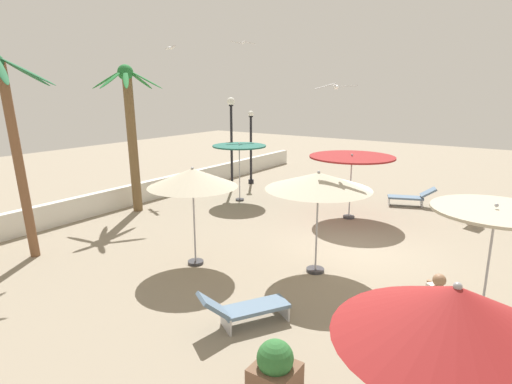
{
  "coord_description": "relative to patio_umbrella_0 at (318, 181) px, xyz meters",
  "views": [
    {
      "loc": [
        -11.2,
        -4.26,
        4.71
      ],
      "look_at": [
        0.0,
        3.38,
        1.4
      ],
      "focal_mm": 29.34,
      "sensor_mm": 36.0,
      "label": 1
    }
  ],
  "objects": [
    {
      "name": "patio_umbrella_5",
      "position": [
        -1.41,
        2.99,
        -0.02
      ],
      "size": [
        2.42,
        2.42,
        2.74
      ],
      "color": "#333338",
      "rests_on": "ground_plane"
    },
    {
      "name": "seagull_2",
      "position": [
        1.17,
        0.15,
        2.34
      ],
      "size": [
        0.78,
        0.99,
        0.17
      ],
      "color": "white"
    },
    {
      "name": "palm_tree_1",
      "position": [
        -3.85,
        7.25,
        1.16
      ],
      "size": [
        2.91,
        2.83,
        5.63
      ],
      "color": "brown",
      "rests_on": "ground_plane"
    },
    {
      "name": "seagull_0",
      "position": [
        7.66,
        7.89,
        4.46
      ],
      "size": [
        1.08,
        0.86,
        0.14
      ],
      "color": "white"
    },
    {
      "name": "palm_tree_0",
      "position": [
        1.16,
        8.52,
        0.99
      ],
      "size": [
        2.72,
        2.42,
        5.64
      ],
      "color": "brown",
      "rests_on": "ground_plane"
    },
    {
      "name": "planter",
      "position": [
        -4.44,
        -1.48,
        -2.08
      ],
      "size": [
        0.7,
        0.7,
        0.85
      ],
      "color": "brown",
      "rests_on": "ground_plane"
    },
    {
      "name": "seagull_1",
      "position": [
        5.16,
        10.22,
        4.16
      ],
      "size": [
        0.52,
        1.01,
        0.14
      ],
      "color": "white"
    },
    {
      "name": "guest_0",
      "position": [
        -2.21,
        -3.4,
        -1.46
      ],
      "size": [
        0.41,
        0.45,
        1.65
      ],
      "color": "silver",
      "rests_on": "ground_plane"
    },
    {
      "name": "lounge_chair_1",
      "position": [
        8.12,
        -0.38,
        -2.06
      ],
      "size": [
        1.19,
        1.94,
        0.83
      ],
      "color": "#B7B7BC",
      "rests_on": "ground_plane"
    },
    {
      "name": "boundary_wall",
      "position": [
        1.76,
        9.4,
        -2.03
      ],
      "size": [
        25.2,
        0.3,
        0.86
      ],
      "primitive_type": "cube",
      "color": "silver",
      "rests_on": "ground_plane"
    },
    {
      "name": "patio_umbrella_0",
      "position": [
        0.0,
        0.0,
        0.0
      ],
      "size": [
        2.72,
        2.72,
        2.74
      ],
      "color": "#333338",
      "rests_on": "ground_plane"
    },
    {
      "name": "patio_umbrella_1",
      "position": [
        -0.21,
        -3.97,
        -0.15
      ],
      "size": [
        2.44,
        2.44,
        2.54
      ],
      "color": "#333338",
      "rests_on": "ground_plane"
    },
    {
      "name": "lounge_chair_2",
      "position": [
        7.23,
        -3.01,
        -2.06
      ],
      "size": [
        1.92,
        1.23,
        0.82
      ],
      "color": "#B7B7BC",
      "rests_on": "ground_plane"
    },
    {
      "name": "patio_umbrella_2",
      "position": [
        5.06,
        1.11,
        -0.19
      ],
      "size": [
        3.11,
        3.11,
        2.45
      ],
      "color": "#333338",
      "rests_on": "ground_plane"
    },
    {
      "name": "lamp_post_1",
      "position": [
        7.92,
        7.63,
        -0.5
      ],
      "size": [
        0.28,
        0.28,
        3.71
      ],
      "color": "black",
      "rests_on": "ground_plane"
    },
    {
      "name": "lamp_post_0",
      "position": [
        6.39,
        7.7,
        0.25
      ],
      "size": [
        0.37,
        0.37,
        4.39
      ],
      "color": "black",
      "rests_on": "ground_plane"
    },
    {
      "name": "patio_umbrella_3",
      "position": [
        -5.65,
        -4.09,
        0.27
      ],
      "size": [
        2.19,
        2.19,
        3.07
      ],
      "color": "#333338",
      "rests_on": "ground_plane"
    },
    {
      "name": "ground_plane",
      "position": [
        1.76,
        -0.26,
        -2.46
      ],
      "size": [
        56.0,
        56.0,
        0.0
      ],
      "primitive_type": "plane",
      "color": "gray"
    },
    {
      "name": "lounge_chair_0",
      "position": [
        -3.21,
        0.02,
        -2.07
      ],
      "size": [
        1.9,
        1.45,
        0.84
      ],
      "color": "#B7B7BC",
      "rests_on": "ground_plane"
    },
    {
      "name": "patio_umbrella_4",
      "position": [
        4.8,
        6.06,
        -0.16
      ],
      "size": [
        2.28,
        2.28,
        2.54
      ],
      "color": "#333338",
      "rests_on": "ground_plane"
    }
  ]
}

